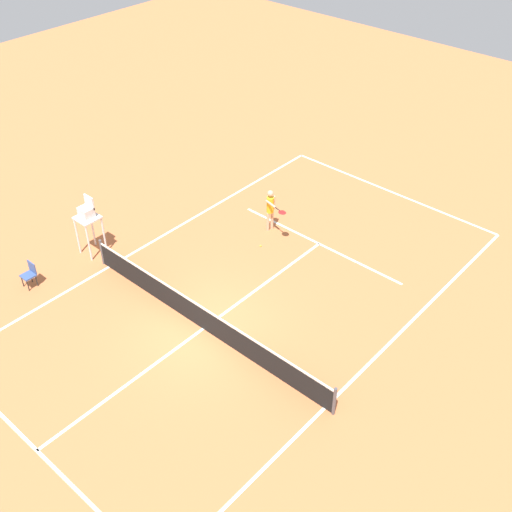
# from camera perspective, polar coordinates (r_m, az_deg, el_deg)

# --- Properties ---
(ground_plane) EXTENTS (60.00, 60.00, 0.00)m
(ground_plane) POSITION_cam_1_polar(r_m,az_deg,el_deg) (21.06, -4.74, -6.51)
(ground_plane) COLOR #C66B3D
(court_lines) EXTENTS (9.99, 23.03, 0.01)m
(court_lines) POSITION_cam_1_polar(r_m,az_deg,el_deg) (21.06, -4.74, -6.50)
(court_lines) COLOR white
(court_lines) RESTS_ON ground
(tennis_net) EXTENTS (10.59, 0.10, 1.07)m
(tennis_net) POSITION_cam_1_polar(r_m,az_deg,el_deg) (20.72, -4.81, -5.52)
(tennis_net) COLOR #4C4C51
(tennis_net) RESTS_ON ground
(player_serving) EXTENTS (1.26, 0.81, 1.81)m
(player_serving) POSITION_cam_1_polar(r_m,az_deg,el_deg) (24.77, 1.34, 4.39)
(player_serving) COLOR #D8A884
(player_serving) RESTS_ON ground
(tennis_ball) EXTENTS (0.07, 0.07, 0.07)m
(tennis_ball) POSITION_cam_1_polar(r_m,az_deg,el_deg) (24.45, 0.41, 0.92)
(tennis_ball) COLOR #CCE033
(tennis_ball) RESTS_ON ground
(umpire_chair) EXTENTS (0.80, 0.80, 2.41)m
(umpire_chair) POSITION_cam_1_polar(r_m,az_deg,el_deg) (24.07, -14.89, 3.42)
(umpire_chair) COLOR silver
(umpire_chair) RESTS_ON ground
(courtside_chair_near) EXTENTS (0.44, 0.46, 0.95)m
(courtside_chair_near) POSITION_cam_1_polar(r_m,az_deg,el_deg) (23.69, -19.65, -1.48)
(courtside_chair_near) COLOR #262626
(courtside_chair_near) RESTS_ON ground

